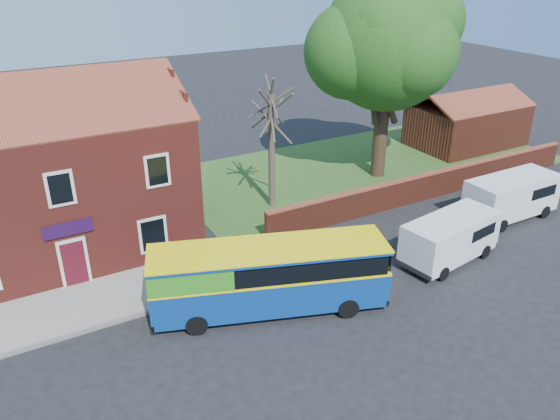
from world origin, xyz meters
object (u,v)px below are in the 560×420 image
bus (262,276)px  van_near (450,237)px  van_far (512,195)px  large_tree (386,46)px

bus → van_near: (9.42, -0.79, -0.40)m
bus → van_near: bearing=14.2°
bus → van_near: bus is taller
van_far → large_tree: (-2.26, 8.59, 6.77)m
van_far → large_tree: 11.17m
bus → large_tree: 17.65m
bus → large_tree: bearing=54.5°
van_near → van_far: bearing=7.0°
large_tree → van_near: bearing=-111.0°
van_near → van_far: (6.22, 1.74, 0.08)m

